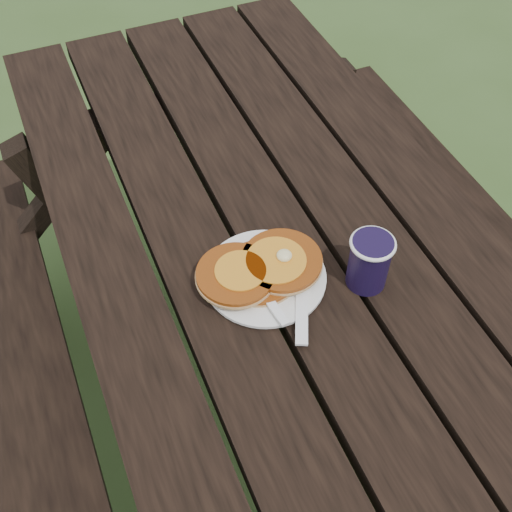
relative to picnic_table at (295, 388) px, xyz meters
name	(u,v)px	position (x,y,z in m)	size (l,w,h in m)	color
ground	(288,456)	(0.00, 0.00, -0.37)	(60.00, 60.00, 0.00)	#354D21
picnic_table	(295,388)	(0.00, 0.00, 0.00)	(1.36, 1.80, 0.75)	black
plate	(265,278)	(-0.06, 0.03, 0.39)	(0.20, 0.20, 0.01)	white
pancake_stack	(260,268)	(-0.07, 0.04, 0.41)	(0.22, 0.14, 0.04)	#904110
knife	(302,299)	(-0.03, -0.04, 0.39)	(0.02, 0.18, 0.01)	white
fork	(269,300)	(-0.08, -0.02, 0.40)	(0.03, 0.16, 0.01)	white
coffee_cup	(370,260)	(0.10, -0.04, 0.44)	(0.08, 0.08, 0.10)	black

